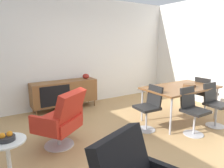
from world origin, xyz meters
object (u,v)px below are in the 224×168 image
object	(u,v)px
dining_chair_front_left	(192,109)
fruit_bowl	(6,138)
wooden_bowl_on_table	(189,85)
vase_cobalt	(86,76)
dining_chair_near_window	(149,106)
sideboard	(65,92)
dining_chair_front_right	(214,103)
lounge_chair_red	(61,119)
dining_table	(181,89)
side_table_round	(8,155)
dining_chair_far_end	(205,93)

from	to	relation	value
dining_chair_front_left	fruit_bowl	size ratio (longest dim) A/B	4.28
wooden_bowl_on_table	vase_cobalt	bearing A→B (deg)	122.78
dining_chair_near_window	dining_chair_front_left	bearing A→B (deg)	-45.85
sideboard	dining_chair_front_right	world-z (taller)	dining_chair_front_right
wooden_bowl_on_table	fruit_bowl	bearing A→B (deg)	-179.03
dining_chair_near_window	dining_chair_front_left	distance (m)	0.77
dining_chair_front_left	lounge_chair_red	xyz separation A→B (m)	(-2.16, 0.84, -0.00)
dining_table	dining_chair_front_right	distance (m)	0.70
dining_chair_front_right	side_table_round	xyz separation A→B (m)	(-3.69, 0.40, -0.15)
side_table_round	dining_chair_near_window	bearing A→B (deg)	3.66
dining_chair_far_end	dining_chair_front_right	bearing A→B (deg)	-133.89
vase_cobalt	dining_table	bearing A→B (deg)	-58.72
dining_table	dining_chair_near_window	size ratio (longest dim) A/B	1.87
dining_chair_front_left	fruit_bowl	distance (m)	3.01
dining_table	dining_chair_front_left	bearing A→B (deg)	-122.12
dining_chair_far_end	side_table_round	bearing A→B (deg)	-177.82
side_table_round	dining_chair_front_right	bearing A→B (deg)	-6.15
sideboard	vase_cobalt	size ratio (longest dim) A/B	9.27
dining_table	side_table_round	distance (m)	3.36
wooden_bowl_on_table	fruit_bowl	distance (m)	3.48
dining_chair_front_left	wooden_bowl_on_table	bearing A→B (deg)	43.00
sideboard	side_table_round	size ratio (longest dim) A/B	3.08
dining_table	dining_chair_front_left	distance (m)	0.70
dining_table	dining_chair_near_window	xyz separation A→B (m)	(-0.89, -0.00, -0.23)
dining_chair_far_end	fruit_bowl	world-z (taller)	dining_chair_far_end
dining_table	dining_chair_front_right	size ratio (longest dim) A/B	1.87
vase_cobalt	dining_chair_front_right	xyz separation A→B (m)	(1.59, -2.59, -0.32)
vase_cobalt	fruit_bowl	bearing A→B (deg)	-133.81
dining_chair_far_end	fruit_bowl	xyz separation A→B (m)	(-4.23, -0.16, 0.09)
sideboard	dining_chair_near_window	distance (m)	2.24
dining_table	wooden_bowl_on_table	size ratio (longest dim) A/B	6.15
sideboard	dining_table	world-z (taller)	dining_table
dining_chair_far_end	wooden_bowl_on_table	bearing A→B (deg)	-172.30
dining_chair_near_window	dining_chair_front_left	xyz separation A→B (m)	(0.54, -0.55, 0.00)
sideboard	fruit_bowl	size ratio (longest dim) A/B	8.00
lounge_chair_red	fruit_bowl	size ratio (longest dim) A/B	4.73
sideboard	fruit_bowl	xyz separation A→B (m)	(-1.51, -2.19, 0.12)
dining_chair_front_left	side_table_round	size ratio (longest dim) A/B	1.65
dining_chair_far_end	dining_chair_front_left	size ratio (longest dim) A/B	1.00
dining_chair_front_left	dining_chair_front_right	bearing A→B (deg)	-0.00
vase_cobalt	dining_chair_front_right	size ratio (longest dim) A/B	0.20
sideboard	dining_chair_near_window	world-z (taller)	dining_chair_near_window
dining_chair_near_window	dining_chair_front_right	bearing A→B (deg)	-24.08
dining_chair_far_end	lounge_chair_red	world-z (taller)	lounge_chair_red
vase_cobalt	wooden_bowl_on_table	world-z (taller)	vase_cobalt
wooden_bowl_on_table	dining_table	bearing A→B (deg)	143.95
dining_chair_front_right	vase_cobalt	bearing A→B (deg)	121.47
fruit_bowl	dining_chair_front_left	bearing A→B (deg)	-7.60
dining_chair_near_window	side_table_round	distance (m)	2.46
dining_chair_front_left	dining_chair_near_window	bearing A→B (deg)	134.15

